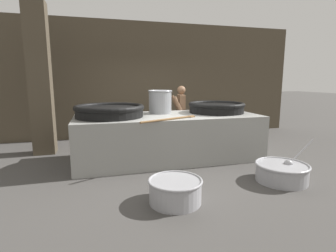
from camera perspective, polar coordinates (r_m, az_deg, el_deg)
The scene contains 11 objects.
ground_plane at distance 5.98m, azimuth 0.00°, elevation -6.97°, with size 60.00×60.00×0.00m, color #474442.
back_wall at distance 8.35m, azimuth -5.00°, elevation 9.91°, with size 9.96×0.24×3.48m, color #4C4233.
support_pillar at distance 6.84m, azimuth -26.08°, elevation 8.96°, with size 0.48×0.48×3.48m, color #4C4233.
hearth_platform at distance 5.85m, azimuth 0.00°, elevation -2.37°, with size 3.99×1.65×0.98m.
giant_wok_near at distance 5.58m, azimuth -12.61°, elevation 3.32°, with size 1.44×1.44×0.25m.
giant_wok_far at distance 6.30m, azimuth 10.47°, elevation 4.07°, with size 1.32×1.32×0.24m.
stock_pot at distance 6.08m, azimuth -1.72°, elevation 5.40°, with size 0.56×0.56×0.53m.
stirring_paddle at distance 5.07m, azimuth 0.78°, elevation 1.57°, with size 1.25×0.63×0.04m.
cook at distance 7.02m, azimuth 2.80°, elevation 2.74°, with size 0.41×0.61×1.59m.
prep_bowl_vegetables at distance 5.01m, azimuth 23.52°, elevation -9.06°, with size 1.17×0.90×0.70m.
prep_bowl_meat at distance 3.86m, azimuth 1.58°, elevation -13.69°, with size 0.79×0.79×0.35m.
Camera 1 is at (-1.52, -5.51, 1.74)m, focal length 28.00 mm.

